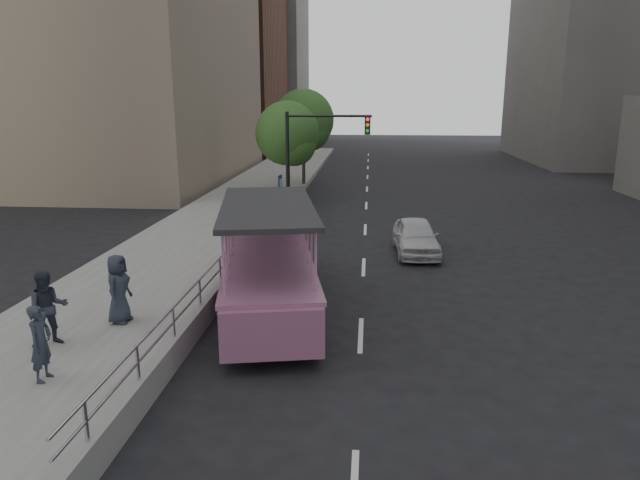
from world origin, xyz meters
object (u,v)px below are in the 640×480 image
(duck_boat, at_px, (268,262))
(parking_sign, at_px, (280,194))
(pedestrian_mid, at_px, (48,308))
(traffic_signal, at_px, (312,147))
(street_tree_far, at_px, (305,122))
(street_tree_near, at_px, (289,136))
(pedestrian_far, at_px, (118,289))
(car, at_px, (416,236))
(pedestrian_near, at_px, (41,343))

(duck_boat, xyz_separation_m, parking_sign, (-1.12, 9.62, 0.41))
(pedestrian_mid, xyz_separation_m, traffic_signal, (4.37, 16.35, 2.31))
(traffic_signal, xyz_separation_m, street_tree_far, (-1.40, 9.43, 0.81))
(traffic_signal, distance_m, street_tree_near, 3.80)
(parking_sign, distance_m, traffic_signal, 3.37)
(pedestrian_far, xyz_separation_m, street_tree_near, (1.78, 18.31, 2.63))
(car, bearing_deg, traffic_signal, 123.10)
(street_tree_far, bearing_deg, duck_boat, -86.46)
(pedestrian_mid, xyz_separation_m, pedestrian_far, (1.00, 1.47, -0.00))
(duck_boat, height_order, parking_sign, duck_boat)
(car, xyz_separation_m, pedestrian_mid, (-9.04, -9.89, 0.52))
(traffic_signal, bearing_deg, street_tree_far, 98.43)
(duck_boat, bearing_deg, pedestrian_mid, -135.49)
(street_tree_far, bearing_deg, pedestrian_near, -94.61)
(street_tree_far, bearing_deg, street_tree_near, -91.91)
(car, distance_m, street_tree_far, 17.39)
(pedestrian_near, height_order, traffic_signal, traffic_signal)
(pedestrian_far, height_order, street_tree_near, street_tree_near)
(duck_boat, bearing_deg, traffic_signal, 89.69)
(duck_boat, relative_size, pedestrian_near, 6.06)
(parking_sign, relative_size, street_tree_near, 0.43)
(pedestrian_far, bearing_deg, parking_sign, -6.34)
(traffic_signal, distance_m, street_tree_far, 9.57)
(car, distance_m, pedestrian_mid, 13.41)
(pedestrian_far, distance_m, street_tree_far, 24.59)
(pedestrian_near, bearing_deg, street_tree_near, -5.00)
(parking_sign, bearing_deg, pedestrian_near, -98.89)
(car, bearing_deg, pedestrian_near, -128.43)
(car, distance_m, pedestrian_far, 11.66)
(car, height_order, street_tree_near, street_tree_near)
(pedestrian_far, relative_size, parking_sign, 0.72)
(pedestrian_near, relative_size, pedestrian_far, 0.90)
(street_tree_near, relative_size, street_tree_far, 0.89)
(pedestrian_far, height_order, parking_sign, parking_sign)
(duck_boat, height_order, pedestrian_far, duck_boat)
(pedestrian_mid, bearing_deg, street_tree_near, 48.70)
(duck_boat, distance_m, street_tree_near, 15.85)
(traffic_signal, bearing_deg, pedestrian_far, -102.79)
(pedestrian_far, xyz_separation_m, parking_sign, (2.19, 12.38, 0.38))
(traffic_signal, bearing_deg, parking_sign, -115.39)
(pedestrian_mid, xyz_separation_m, street_tree_near, (2.78, 19.78, 2.63))
(pedestrian_far, distance_m, street_tree_near, 18.58)
(pedestrian_near, bearing_deg, car, -35.32)
(duck_boat, relative_size, street_tree_far, 1.49)
(street_tree_near, height_order, street_tree_far, street_tree_far)
(duck_boat, xyz_separation_m, street_tree_far, (-1.33, 21.55, 3.15))
(pedestrian_far, bearing_deg, pedestrian_mid, 149.66)
(pedestrian_near, distance_m, pedestrian_mid, 1.80)
(car, distance_m, traffic_signal, 8.46)
(pedestrian_mid, bearing_deg, pedestrian_far, 22.64)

